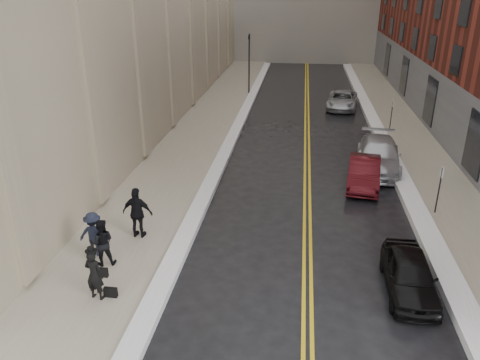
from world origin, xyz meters
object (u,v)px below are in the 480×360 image
(car_silver_far, at_px, (342,100))
(pedestrian_c, at_px, (138,213))
(car_maroon, at_px, (364,172))
(car_black, at_px, (410,274))
(car_silver_near, at_px, (379,155))
(pedestrian_b, at_px, (94,234))
(pedestrian_main, at_px, (94,275))
(pedestrian_a, at_px, (102,242))

(car_silver_far, bearing_deg, pedestrian_c, -105.36)
(car_maroon, bearing_deg, car_silver_far, 97.42)
(car_black, relative_size, car_silver_near, 0.70)
(car_silver_near, xyz_separation_m, pedestrian_b, (-11.28, -10.33, 0.21))
(pedestrian_main, height_order, pedestrian_b, pedestrian_main)
(car_black, distance_m, car_maroon, 8.55)
(car_silver_far, distance_m, pedestrian_b, 25.42)
(pedestrian_main, bearing_deg, car_maroon, -120.27)
(pedestrian_b, height_order, pedestrian_c, pedestrian_c)
(pedestrian_main, bearing_deg, pedestrian_a, -62.63)
(pedestrian_c, bearing_deg, pedestrian_b, 56.59)
(pedestrian_a, bearing_deg, car_maroon, -157.01)
(car_maroon, relative_size, car_silver_near, 0.78)
(pedestrian_a, bearing_deg, car_silver_far, -130.40)
(car_silver_near, relative_size, pedestrian_c, 2.65)
(pedestrian_main, distance_m, pedestrian_b, 2.62)
(car_silver_near, bearing_deg, pedestrian_b, -131.43)
(car_black, height_order, pedestrian_c, pedestrian_c)
(pedestrian_b, bearing_deg, car_black, 173.60)
(pedestrian_a, xyz_separation_m, pedestrian_c, (0.59, 2.01, 0.16))
(car_silver_near, bearing_deg, car_black, -86.60)
(pedestrian_main, relative_size, pedestrian_a, 0.99)
(car_maroon, bearing_deg, car_black, -79.25)
(car_black, height_order, car_silver_far, car_silver_far)
(car_black, relative_size, car_silver_far, 0.78)
(car_maroon, height_order, car_silver_far, car_maroon)
(car_silver_near, distance_m, pedestrian_c, 13.49)
(pedestrian_main, xyz_separation_m, pedestrian_c, (0.06, 3.86, 0.17))
(car_black, xyz_separation_m, car_silver_far, (-0.50, 23.82, 0.03))
(car_maroon, bearing_deg, pedestrian_c, -137.20)
(car_black, relative_size, pedestrian_a, 2.18)
(car_silver_far, relative_size, pedestrian_a, 2.81)
(car_maroon, distance_m, pedestrian_a, 12.94)
(car_maroon, bearing_deg, pedestrian_main, -124.23)
(car_silver_far, height_order, pedestrian_c, pedestrian_c)
(pedestrian_main, bearing_deg, car_black, -157.99)
(car_black, height_order, car_silver_near, car_silver_near)
(car_maroon, height_order, car_silver_near, car_silver_near)
(car_maroon, height_order, pedestrian_main, pedestrian_main)
(pedestrian_main, relative_size, pedestrian_c, 0.83)
(car_black, height_order, pedestrian_a, pedestrian_a)
(car_silver_far, bearing_deg, car_silver_near, -78.12)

